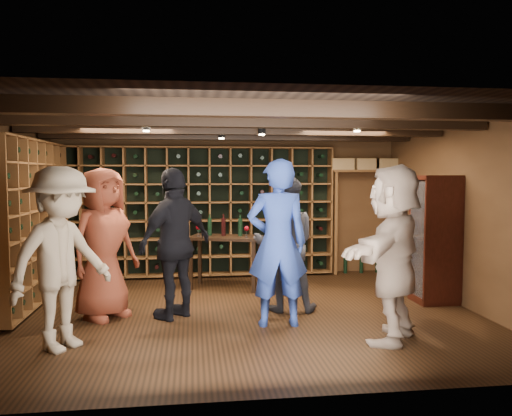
{
  "coord_description": "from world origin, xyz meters",
  "views": [
    {
      "loc": [
        -0.64,
        -6.34,
        1.81
      ],
      "look_at": [
        0.19,
        0.2,
        1.35
      ],
      "focal_mm": 35.0,
      "sensor_mm": 36.0,
      "label": 1
    }
  ],
  "objects": [
    {
      "name": "ground",
      "position": [
        0.0,
        0.0,
        0.0
      ],
      "size": [
        6.0,
        6.0,
        0.0
      ],
      "primitive_type": "plane",
      "color": "black",
      "rests_on": "ground"
    },
    {
      "name": "room_shell",
      "position": [
        0.0,
        0.05,
        2.42
      ],
      "size": [
        6.0,
        6.0,
        6.0
      ],
      "color": "brown",
      "rests_on": "ground"
    },
    {
      "name": "wine_rack_back",
      "position": [
        -0.52,
        2.33,
        1.15
      ],
      "size": [
        4.65,
        0.3,
        2.2
      ],
      "color": "brown",
      "rests_on": "ground"
    },
    {
      "name": "wine_rack_left",
      "position": [
        -2.83,
        0.82,
        1.15
      ],
      "size": [
        0.3,
        2.65,
        2.2
      ],
      "color": "brown",
      "rests_on": "ground"
    },
    {
      "name": "crate_shelf",
      "position": [
        2.41,
        2.32,
        1.57
      ],
      "size": [
        1.2,
        0.32,
        2.07
      ],
      "color": "brown",
      "rests_on": "ground"
    },
    {
      "name": "display_cabinet",
      "position": [
        2.71,
        0.2,
        0.86
      ],
      "size": [
        0.55,
        0.5,
        1.75
      ],
      "color": "black",
      "rests_on": "ground"
    },
    {
      "name": "man_blue_shirt",
      "position": [
        0.35,
        -0.58,
        0.99
      ],
      "size": [
        0.73,
        0.49,
        1.97
      ],
      "primitive_type": "imported",
      "rotation": [
        0.0,
        0.0,
        3.12
      ],
      "color": "navy",
      "rests_on": "ground"
    },
    {
      "name": "man_grey_suit",
      "position": [
        0.56,
        0.07,
        0.88
      ],
      "size": [
        0.95,
        0.79,
        1.76
      ],
      "primitive_type": "imported",
      "rotation": [
        0.0,
        0.0,
        2.98
      ],
      "color": "black",
      "rests_on": "ground"
    },
    {
      "name": "guest_red_floral",
      "position": [
        -1.74,
        0.0,
        0.94
      ],
      "size": [
        1.06,
        1.08,
        1.88
      ],
      "primitive_type": "imported",
      "rotation": [
        0.0,
        0.0,
        0.83
      ],
      "color": "maroon",
      "rests_on": "ground"
    },
    {
      "name": "guest_woman_black",
      "position": [
        -0.85,
        -0.11,
        0.94
      ],
      "size": [
        1.11,
        1.09,
        1.88
      ],
      "primitive_type": "imported",
      "rotation": [
        0.0,
        0.0,
        3.9
      ],
      "color": "black",
      "rests_on": "ground"
    },
    {
      "name": "guest_khaki",
      "position": [
        -1.97,
        -1.09,
        0.94
      ],
      "size": [
        1.28,
        1.39,
        1.88
      ],
      "primitive_type": "imported",
      "rotation": [
        0.0,
        0.0,
        0.93
      ],
      "color": "gray",
      "rests_on": "ground"
    },
    {
      "name": "guest_beige",
      "position": [
        1.5,
        -1.25,
        0.95
      ],
      "size": [
        1.53,
        1.74,
        1.91
      ],
      "primitive_type": "imported",
      "rotation": [
        0.0,
        0.0,
        4.05
      ],
      "color": "tan",
      "rests_on": "ground"
    },
    {
      "name": "tasting_table",
      "position": [
        -0.13,
        1.43,
        0.73
      ],
      "size": [
        1.21,
        0.87,
        1.1
      ],
      "rotation": [
        0.0,
        0.0,
        -0.33
      ],
      "color": "black",
      "rests_on": "ground"
    }
  ]
}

